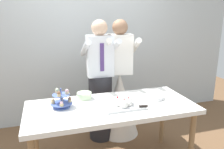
% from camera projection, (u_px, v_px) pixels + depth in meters
% --- Properties ---
extents(rear_wall, '(5.20, 0.10, 2.90)m').
position_uv_depth(rear_wall, '(85.00, 32.00, 3.59)').
color(rear_wall, silver).
rests_on(rear_wall, ground_plane).
extents(dessert_table, '(1.80, 0.80, 0.78)m').
position_uv_depth(dessert_table, '(111.00, 112.00, 2.46)').
color(dessert_table, white).
rests_on(dessert_table, ground_plane).
extents(cupcake_stand, '(0.23, 0.23, 0.21)m').
position_uv_depth(cupcake_stand, '(61.00, 100.00, 2.37)').
color(cupcake_stand, '#4C66B2').
rests_on(cupcake_stand, dessert_table).
extents(main_cake_tray, '(0.44, 0.31, 0.12)m').
position_uv_depth(main_cake_tray, '(123.00, 103.00, 2.39)').
color(main_cake_tray, silver).
rests_on(main_cake_tray, dessert_table).
extents(plate_stack, '(0.19, 0.19, 0.04)m').
position_uv_depth(plate_stack, '(156.00, 97.00, 2.62)').
color(plate_stack, white).
rests_on(plate_stack, dessert_table).
extents(round_cake, '(0.24, 0.24, 0.08)m').
position_uv_depth(round_cake, '(84.00, 96.00, 2.60)').
color(round_cake, white).
rests_on(round_cake, dessert_table).
extents(person_groom, '(0.47, 0.49, 1.66)m').
position_uv_depth(person_groom, '(100.00, 88.00, 3.09)').
color(person_groom, '#232328').
rests_on(person_groom, ground_plane).
extents(person_bride, '(0.57, 0.57, 1.66)m').
position_uv_depth(person_bride, '(119.00, 96.00, 3.26)').
color(person_bride, white).
rests_on(person_bride, ground_plane).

